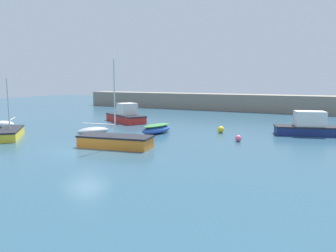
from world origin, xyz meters
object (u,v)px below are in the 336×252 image
sailboat_tall_mast (115,141)px  mooring_buoy_pink (238,138)px  mooring_buoy_yellow (221,130)px  dinghy_near_pier (4,124)px  cabin_cruiser_white (126,116)px  sailboat_twin_hulled (10,133)px  motorboat_with_cabin (313,127)px  open_tender_yellow (93,131)px  rowboat_with_red_cover (157,129)px

sailboat_tall_mast → mooring_buoy_pink: 8.85m
sailboat_tall_mast → mooring_buoy_yellow: bearing=54.2°
dinghy_near_pier → mooring_buoy_pink: dinghy_near_pier is taller
cabin_cruiser_white → dinghy_near_pier: cabin_cruiser_white is taller
sailboat_twin_hulled → mooring_buoy_pink: bearing=69.1°
motorboat_with_cabin → open_tender_yellow: bearing=-169.9°
cabin_cruiser_white → mooring_buoy_yellow: (11.28, -2.34, -0.40)m
sailboat_tall_mast → motorboat_with_cabin: 15.98m
sailboat_twin_hulled → mooring_buoy_pink: sailboat_twin_hulled is taller
sailboat_tall_mast → mooring_buoy_yellow: sailboat_tall_mast is taller
sailboat_tall_mast → dinghy_near_pier: size_ratio=2.59×
motorboat_with_cabin → mooring_buoy_pink: 7.20m
rowboat_with_red_cover → open_tender_yellow: bearing=-44.3°
cabin_cruiser_white → rowboat_with_red_cover: 8.36m
open_tender_yellow → motorboat_with_cabin: bearing=143.2°
cabin_cruiser_white → rowboat_with_red_cover: (6.59, -5.13, -0.28)m
open_tender_yellow → sailboat_twin_hulled: bearing=-23.1°
cabin_cruiser_white → motorboat_with_cabin: bearing=-151.3°
open_tender_yellow → cabin_cruiser_white: size_ratio=0.49×
rowboat_with_red_cover → mooring_buoy_yellow: (4.69, 2.78, -0.12)m
motorboat_with_cabin → mooring_buoy_yellow: bearing=-178.9°
open_tender_yellow → dinghy_near_pier: 10.30m
sailboat_tall_mast → cabin_cruiser_white: bearing=111.4°
cabin_cruiser_white → rowboat_with_red_cover: bearing=171.1°
sailboat_tall_mast → mooring_buoy_pink: sailboat_tall_mast is taller
cabin_cruiser_white → mooring_buoy_pink: cabin_cruiser_white is taller
open_tender_yellow → cabin_cruiser_white: (-2.36, 8.14, 0.36)m
open_tender_yellow → cabin_cruiser_white: 8.49m
sailboat_tall_mast → open_tender_yellow: size_ratio=1.98×
mooring_buoy_yellow → mooring_buoy_pink: size_ratio=1.20×
rowboat_with_red_cover → mooring_buoy_pink: 7.09m
sailboat_tall_mast → mooring_buoy_pink: size_ratio=12.18×
sailboat_twin_hulled → mooring_buoy_pink: 17.35m
rowboat_with_red_cover → sailboat_tall_mast: bearing=13.4°
dinghy_near_pier → mooring_buoy_pink: 21.80m
mooring_buoy_yellow → mooring_buoy_pink: mooring_buoy_yellow is taller
mooring_buoy_yellow → sailboat_twin_hulled: bearing=-144.2°
cabin_cruiser_white → sailboat_twin_hulled: (-2.38, -12.20, -0.29)m
cabin_cruiser_white → sailboat_tall_mast: bearing=150.4°
open_tender_yellow → motorboat_with_cabin: size_ratio=0.44×
open_tender_yellow → cabin_cruiser_white: cabin_cruiser_white is taller
sailboat_tall_mast → mooring_buoy_pink: bearing=30.5°
motorboat_with_cabin → sailboat_twin_hulled: size_ratio=1.43×
dinghy_near_pier → rowboat_with_red_cover: size_ratio=0.62×
motorboat_with_cabin → dinghy_near_pier: (-26.21, -8.59, -0.38)m
motorboat_with_cabin → dinghy_near_pier: motorboat_with_cabin is taller
mooring_buoy_yellow → cabin_cruiser_white: bearing=168.3°
rowboat_with_red_cover → mooring_buoy_yellow: rowboat_with_red_cover is taller
mooring_buoy_yellow → mooring_buoy_pink: (2.38, -3.24, -0.05)m
rowboat_with_red_cover → sailboat_twin_hulled: bearing=-41.6°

